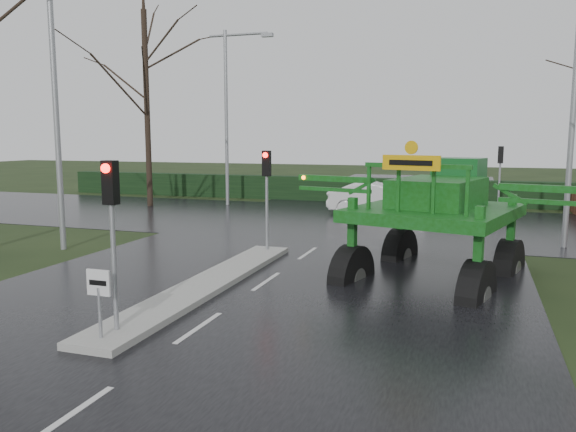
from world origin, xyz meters
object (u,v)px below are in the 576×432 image
(traffic_signal_near, at_px, (111,209))
(traffic_signal_mid, at_px, (267,179))
(traffic_signal_far, at_px, (500,165))
(street_light_left_near, at_px, (61,77))
(street_light_left_far, at_px, (231,102))
(white_sedan, at_px, (377,215))
(keep_left_sign, at_px, (99,293))
(street_light_right, at_px, (566,79))
(crop_sprayer, at_px, (357,198))

(traffic_signal_near, bearing_deg, traffic_signal_mid, 90.00)
(traffic_signal_far, bearing_deg, street_light_left_near, 43.63)
(street_light_left_far, distance_m, white_sedan, 10.72)
(traffic_signal_near, distance_m, traffic_signal_mid, 8.50)
(keep_left_sign, relative_size, traffic_signal_far, 0.38)
(street_light_right, bearing_deg, crop_sprayer, -131.77)
(traffic_signal_near, xyz_separation_m, traffic_signal_far, (7.80, 21.02, 0.00))
(traffic_signal_near, relative_size, traffic_signal_far, 1.00)
(traffic_signal_far, distance_m, street_light_left_far, 15.08)
(keep_left_sign, height_order, white_sedan, keep_left_sign)
(traffic_signal_near, xyz_separation_m, traffic_signal_mid, (0.00, 8.50, 0.00))
(crop_sprayer, bearing_deg, keep_left_sign, -101.97)
(traffic_signal_near, bearing_deg, white_sedan, 84.52)
(white_sedan, bearing_deg, crop_sprayer, -174.40)
(traffic_signal_near, xyz_separation_m, street_light_left_near, (-6.89, 7.01, 3.40))
(traffic_signal_near, bearing_deg, keep_left_sign, -90.00)
(keep_left_sign, relative_size, crop_sprayer, 0.16)
(traffic_signal_far, relative_size, street_light_left_far, 0.35)
(street_light_left_near, distance_m, crop_sprayer, 11.07)
(street_light_left_near, height_order, crop_sprayer, street_light_left_near)
(traffic_signal_near, distance_m, street_light_right, 16.46)
(keep_left_sign, distance_m, street_light_left_far, 23.11)
(traffic_signal_mid, bearing_deg, street_light_left_far, 118.86)
(crop_sprayer, bearing_deg, street_light_left_far, 140.67)
(keep_left_sign, distance_m, traffic_signal_far, 22.93)
(traffic_signal_far, height_order, street_light_left_near, street_light_left_near)
(traffic_signal_near, bearing_deg, crop_sprayer, 60.89)
(traffic_signal_far, height_order, crop_sprayer, crop_sprayer)
(traffic_signal_near, distance_m, street_light_left_near, 10.40)
(traffic_signal_near, xyz_separation_m, street_light_left_far, (-6.89, 21.01, 3.40))
(keep_left_sign, bearing_deg, street_light_right, 54.88)
(traffic_signal_near, bearing_deg, traffic_signal_far, 69.64)
(crop_sprayer, bearing_deg, traffic_signal_mid, 163.49)
(traffic_signal_near, distance_m, white_sedan, 19.85)
(street_light_left_near, height_order, street_light_right, same)
(white_sedan, bearing_deg, keep_left_sign, 173.22)
(traffic_signal_mid, distance_m, street_light_left_far, 14.68)
(keep_left_sign, relative_size, street_light_right, 0.14)
(white_sedan, bearing_deg, street_light_left_near, 143.68)
(street_light_right, bearing_deg, traffic_signal_near, -126.13)
(white_sedan, bearing_deg, traffic_signal_far, -77.86)
(traffic_signal_mid, bearing_deg, keep_left_sign, -90.00)
(street_light_left_near, bearing_deg, traffic_signal_near, -45.47)
(street_light_right, height_order, street_light_left_far, same)
(traffic_signal_far, height_order, street_light_left_far, street_light_left_far)
(white_sedan, bearing_deg, traffic_signal_near, 173.09)
(traffic_signal_far, distance_m, street_light_right, 8.86)
(street_light_right, xyz_separation_m, crop_sprayer, (-5.98, -6.69, -3.70))
(traffic_signal_near, height_order, traffic_signal_mid, same)
(keep_left_sign, bearing_deg, crop_sprayer, 62.68)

